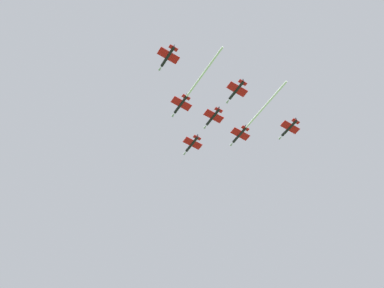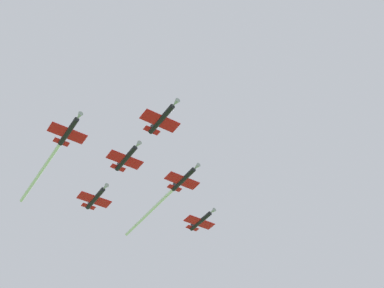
{
  "view_description": "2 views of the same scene",
  "coord_description": "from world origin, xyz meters",
  "views": [
    {
      "loc": [
        -121.83,
        27.86,
        3.56
      ],
      "look_at": [
        1.62,
        11.86,
        163.38
      ],
      "focal_mm": 39.07,
      "sensor_mm": 36.0,
      "label": 1
    },
    {
      "loc": [
        88.26,
        7.2,
        79.09
      ],
      "look_at": [
        1.15,
        19.25,
        156.93
      ],
      "focal_mm": 47.98,
      "sensor_mm": 36.0,
      "label": 2
    }
  ],
  "objects": [
    {
      "name": "jet_starboard_inner",
      "position": [
        -14.21,
        -13.78,
        163.98
      ],
      "size": [
        38.55,
        19.74,
        2.71
      ],
      "rotation": [
        0.0,
        0.0,
        5.15
      ],
      "color": "black"
    },
    {
      "name": "jet_port_inner",
      "position": [
        -27.7,
        16.43,
        163.11
      ],
      "size": [
        37.24,
        19.13,
        2.71
      ],
      "rotation": [
        0.0,
        0.0,
        5.15
      ],
      "color": "black"
    },
    {
      "name": "jet_port_outer",
      "position": [
        -14.62,
        4.29,
        164.14
      ],
      "size": [
        12.72,
        9.91,
        2.71
      ],
      "rotation": [
        0.0,
        0.0,
        5.15
      ],
      "color": "black"
    },
    {
      "name": "jet_lead",
      "position": [
        1.87,
        11.98,
        163.39
      ],
      "size": [
        12.72,
        9.91,
        2.71
      ],
      "rotation": [
        0.0,
        0.0,
        5.15
      ],
      "color": "black"
    },
    {
      "name": "jet_starboard_outer",
      "position": [
        -42.1,
        27.96,
        164.69
      ],
      "size": [
        12.72,
        9.91,
        2.71
      ],
      "rotation": [
        0.0,
        0.0,
        5.15
      ],
      "color": "black"
    },
    {
      "name": "jet_port_trail",
      "position": [
        -31.1,
        -3.41,
        162.33
      ],
      "size": [
        12.72,
        9.91,
        2.71
      ],
      "rotation": [
        0.0,
        0.0,
        5.15
      ],
      "color": "black"
    }
  ]
}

